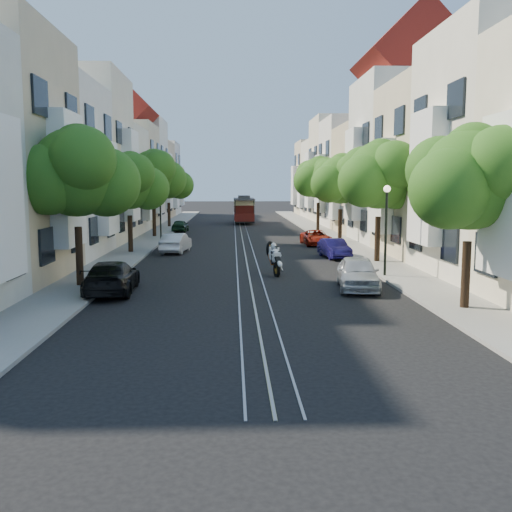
{
  "coord_description": "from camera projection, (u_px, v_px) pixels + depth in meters",
  "views": [
    {
      "loc": [
        -0.77,
        -21.95,
        4.31
      ],
      "look_at": [
        0.23,
        2.4,
        1.25
      ],
      "focal_mm": 40.0,
      "sensor_mm": 36.0,
      "label": 1
    }
  ],
  "objects": [
    {
      "name": "ground",
      "position": [
        242.0,
        234.0,
        50.09
      ],
      "size": [
        200.0,
        200.0,
        0.0
      ],
      "primitive_type": "plane",
      "color": "black",
      "rests_on": "ground"
    },
    {
      "name": "sidewalk_east",
      "position": [
        323.0,
        233.0,
        50.38
      ],
      "size": [
        2.5,
        80.0,
        0.12
      ],
      "primitive_type": "cube",
      "color": "gray",
      "rests_on": "ground"
    },
    {
      "name": "sidewalk_west",
      "position": [
        159.0,
        234.0,
        49.79
      ],
      "size": [
        2.5,
        80.0,
        0.12
      ],
      "primitive_type": "cube",
      "color": "gray",
      "rests_on": "ground"
    },
    {
      "name": "rail_left",
      "position": [
        235.0,
        234.0,
        50.07
      ],
      "size": [
        0.06,
        80.0,
        0.02
      ],
      "primitive_type": "cube",
      "color": "gray",
      "rests_on": "ground"
    },
    {
      "name": "rail_slot",
      "position": [
        242.0,
        234.0,
        50.09
      ],
      "size": [
        0.06,
        80.0,
        0.02
      ],
      "primitive_type": "cube",
      "color": "gray",
      "rests_on": "ground"
    },
    {
      "name": "rail_right",
      "position": [
        248.0,
        234.0,
        50.11
      ],
      "size": [
        0.06,
        80.0,
        0.02
      ],
      "primitive_type": "cube",
      "color": "gray",
      "rests_on": "ground"
    },
    {
      "name": "lane_line",
      "position": [
        242.0,
        234.0,
        50.09
      ],
      "size": [
        0.08,
        80.0,
        0.01
      ],
      "primitive_type": "cube",
      "color": "tan",
      "rests_on": "ground"
    },
    {
      "name": "townhouses_east",
      "position": [
        377.0,
        175.0,
        49.84
      ],
      "size": [
        7.75,
        72.0,
        12.0
      ],
      "color": "beige",
      "rests_on": "ground"
    },
    {
      "name": "townhouses_west",
      "position": [
        103.0,
        176.0,
        48.89
      ],
      "size": [
        7.75,
        72.0,
        11.76
      ],
      "color": "silver",
      "rests_on": "ground"
    },
    {
      "name": "tree_e_a",
      "position": [
        472.0,
        182.0,
        19.08
      ],
      "size": [
        4.72,
        3.87,
        6.27
      ],
      "color": "black",
      "rests_on": "ground"
    },
    {
      "name": "tree_e_b",
      "position": [
        380.0,
        177.0,
        30.94
      ],
      "size": [
        4.93,
        4.08,
        6.68
      ],
      "color": "black",
      "rests_on": "ground"
    },
    {
      "name": "tree_e_c",
      "position": [
        342.0,
        181.0,
        41.86
      ],
      "size": [
        4.84,
        3.99,
        6.52
      ],
      "color": "black",
      "rests_on": "ground"
    },
    {
      "name": "tree_e_d",
      "position": [
        319.0,
        179.0,
        52.73
      ],
      "size": [
        5.01,
        4.16,
        6.85
      ],
      "color": "black",
      "rests_on": "ground"
    },
    {
      "name": "tree_w_a",
      "position": [
        78.0,
        174.0,
        23.41
      ],
      "size": [
        4.93,
        4.08,
        6.68
      ],
      "color": "black",
      "rests_on": "ground"
    },
    {
      "name": "tree_w_b",
      "position": [
        130.0,
        183.0,
        35.35
      ],
      "size": [
        4.72,
        3.87,
        6.27
      ],
      "color": "black",
      "rests_on": "ground"
    },
    {
      "name": "tree_w_c",
      "position": [
        154.0,
        175.0,
        46.17
      ],
      "size": [
        5.13,
        4.28,
        7.09
      ],
      "color": "black",
      "rests_on": "ground"
    },
    {
      "name": "tree_w_d",
      "position": [
        169.0,
        182.0,
        57.14
      ],
      "size": [
        4.84,
        3.99,
        6.52
      ],
      "color": "black",
      "rests_on": "ground"
    },
    {
      "name": "lamp_east",
      "position": [
        386.0,
        217.0,
        26.2
      ],
      "size": [
        0.32,
        0.32,
        4.16
      ],
      "color": "black",
      "rests_on": "ground"
    },
    {
      "name": "lamp_west",
      "position": [
        160.0,
        204.0,
        43.53
      ],
      "size": [
        0.32,
        0.32,
        4.16
      ],
      "color": "black",
      "rests_on": "ground"
    },
    {
      "name": "sportbike_rider",
      "position": [
        274.0,
        257.0,
        27.21
      ],
      "size": [
        0.7,
        1.99,
        1.65
      ],
      "rotation": [
        0.0,
        0.0,
        0.22
      ],
      "color": "black",
      "rests_on": "ground"
    },
    {
      "name": "cable_car",
      "position": [
        244.0,
        208.0,
        63.96
      ],
      "size": [
        2.3,
        7.34,
        2.82
      ],
      "rotation": [
        0.0,
        0.0,
        -0.0
      ],
      "color": "black",
      "rests_on": "ground"
    },
    {
      "name": "parked_car_e_near",
      "position": [
        358.0,
        273.0,
        23.58
      ],
      "size": [
        2.1,
        4.18,
        1.36
      ],
      "primitive_type": "imported",
      "rotation": [
        0.0,
        0.0,
        -0.13
      ],
      "color": "#9FA4AB",
      "rests_on": "ground"
    },
    {
      "name": "parked_car_e_mid",
      "position": [
        334.0,
        248.0,
        33.67
      ],
      "size": [
        1.6,
        3.55,
        1.13
      ],
      "primitive_type": "imported",
      "rotation": [
        0.0,
        0.0,
        0.12
      ],
      "color": "#120E46",
      "rests_on": "ground"
    },
    {
      "name": "parked_car_e_far",
      "position": [
        316.0,
        238.0,
        40.76
      ],
      "size": [
        2.01,
        3.99,
        1.08
      ],
      "primitive_type": "imported",
      "rotation": [
        0.0,
        0.0,
        0.06
      ],
      "color": "maroon",
      "rests_on": "ground"
    },
    {
      "name": "parked_car_w_near",
      "position": [
        112.0,
        277.0,
        22.7
      ],
      "size": [
        2.04,
        4.57,
        1.3
      ],
      "primitive_type": "imported",
      "rotation": [
        0.0,
        0.0,
        3.19
      ],
      "color": "black",
      "rests_on": "ground"
    },
    {
      "name": "parked_car_w_mid",
      "position": [
        176.0,
        243.0,
        36.35
      ],
      "size": [
        1.77,
        3.92,
        1.25
      ],
      "primitive_type": "imported",
      "rotation": [
        0.0,
        0.0,
        3.02
      ],
      "color": "silver",
      "rests_on": "ground"
    },
    {
      "name": "parked_car_w_far",
      "position": [
        180.0,
        226.0,
        52.4
      ],
      "size": [
        1.46,
        3.33,
        1.11
      ],
      "primitive_type": "imported",
      "rotation": [
        0.0,
        0.0,
        3.1
      ],
      "color": "black",
      "rests_on": "ground"
    }
  ]
}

